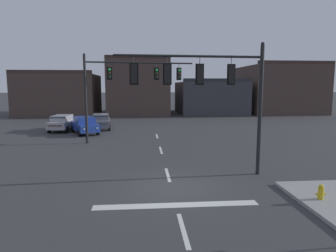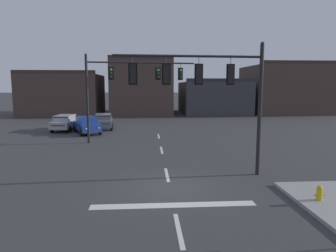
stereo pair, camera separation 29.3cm
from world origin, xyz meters
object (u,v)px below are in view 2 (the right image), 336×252
at_px(car_lot_middle, 87,125).
at_px(fire_hydrant, 319,196).
at_px(signal_mast_far_side, 126,81).
at_px(car_lot_nearside, 103,121).
at_px(signal_mast_near_side, 211,85).
at_px(car_lot_farside, 65,122).

relative_size(car_lot_middle, fire_hydrant, 6.34).
bearing_deg(signal_mast_far_side, car_lot_nearside, 111.11).
height_order(car_lot_nearside, car_lot_middle, same).
height_order(signal_mast_near_side, fire_hydrant, signal_mast_near_side).
height_order(car_lot_farside, fire_hydrant, car_lot_farside).
relative_size(car_lot_nearside, car_lot_farside, 1.01).
bearing_deg(car_lot_nearside, car_lot_middle, -111.07).
relative_size(signal_mast_near_side, car_lot_nearside, 1.61).
bearing_deg(signal_mast_near_side, car_lot_nearside, 114.16).
distance_m(signal_mast_far_side, car_lot_middle, 7.55).
height_order(signal_mast_far_side, fire_hydrant, signal_mast_far_side).
height_order(car_lot_nearside, car_lot_farside, same).
bearing_deg(car_lot_middle, car_lot_farside, 141.61).
height_order(car_lot_nearside, fire_hydrant, car_lot_nearside).
bearing_deg(fire_hydrant, car_lot_farside, 126.61).
bearing_deg(fire_hydrant, signal_mast_near_side, 132.67).
height_order(signal_mast_far_side, car_lot_farside, signal_mast_far_side).
bearing_deg(signal_mast_far_side, signal_mast_near_side, -63.52).
distance_m(car_lot_middle, fire_hydrant, 22.28).
relative_size(car_lot_farside, fire_hydrant, 6.06).
xyz_separation_m(signal_mast_near_side, signal_mast_far_side, (-4.87, 9.78, 0.35)).
xyz_separation_m(signal_mast_near_side, car_lot_middle, (-9.02, 14.53, -3.78)).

